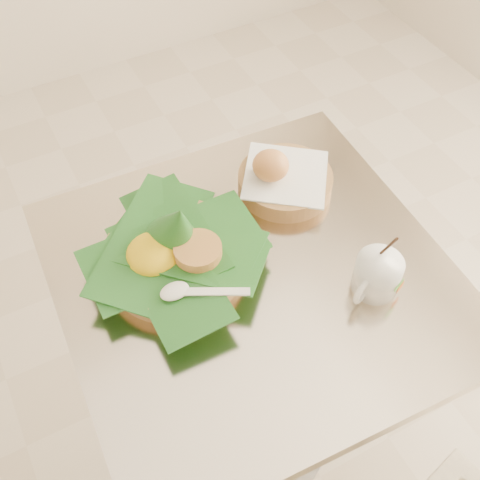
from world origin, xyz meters
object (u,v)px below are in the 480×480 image
rice_basket (174,251)px  bread_basket (283,179)px  coffee_mug (377,275)px  cafe_table (252,334)px

rice_basket → bread_basket: (0.27, 0.08, -0.01)m
coffee_mug → rice_basket: bearing=144.2°
rice_basket → coffee_mug: (0.30, -0.21, -0.00)m
bread_basket → coffee_mug: coffee_mug is taller
rice_basket → coffee_mug: bearing=-35.8°
bread_basket → rice_basket: bearing=-164.3°
coffee_mug → bread_basket: bearing=94.1°
rice_basket → bread_basket: 0.29m
cafe_table → rice_basket: 0.30m
cafe_table → bread_basket: bearing=46.2°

